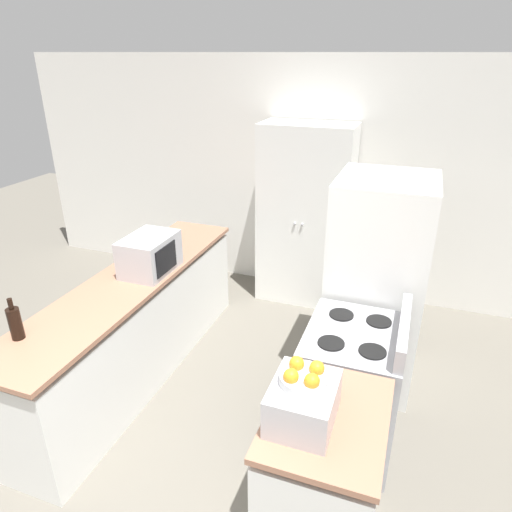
{
  "coord_description": "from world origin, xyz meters",
  "views": [
    {
      "loc": [
        1.18,
        -1.3,
        2.6
      ],
      "look_at": [
        0.0,
        1.96,
        1.05
      ],
      "focal_mm": 32.0,
      "sensor_mm": 36.0,
      "label": 1
    }
  ],
  "objects_px": {
    "microwave": "(150,254)",
    "toaster_oven": "(303,403)",
    "refrigerator": "(376,284)",
    "fruit_bowl": "(304,377)",
    "wine_bottle": "(15,323)",
    "stove": "(350,387)",
    "pantry_cabinet": "(305,216)"
  },
  "relations": [
    {
      "from": "microwave",
      "to": "toaster_oven",
      "type": "bearing_deg",
      "value": -36.85
    },
    {
      "from": "refrigerator",
      "to": "microwave",
      "type": "xyz_separation_m",
      "value": [
        -1.8,
        -0.47,
        0.19
      ]
    },
    {
      "from": "pantry_cabinet",
      "to": "wine_bottle",
      "type": "xyz_separation_m",
      "value": [
        -1.18,
        -2.79,
        0.06
      ]
    },
    {
      "from": "refrigerator",
      "to": "wine_bottle",
      "type": "relative_size",
      "value": 6.11
    },
    {
      "from": "stove",
      "to": "refrigerator",
      "type": "height_order",
      "value": "refrigerator"
    },
    {
      "from": "stove",
      "to": "toaster_oven",
      "type": "relative_size",
      "value": 2.83
    },
    {
      "from": "stove",
      "to": "fruit_bowl",
      "type": "relative_size",
      "value": 4.53
    },
    {
      "from": "stove",
      "to": "toaster_oven",
      "type": "height_order",
      "value": "toaster_oven"
    },
    {
      "from": "fruit_bowl",
      "to": "microwave",
      "type": "bearing_deg",
      "value": 143.36
    },
    {
      "from": "toaster_oven",
      "to": "wine_bottle",
      "type": "bearing_deg",
      "value": 177.84
    },
    {
      "from": "wine_bottle",
      "to": "microwave",
      "type": "bearing_deg",
      "value": 76.34
    },
    {
      "from": "toaster_oven",
      "to": "fruit_bowl",
      "type": "relative_size",
      "value": 1.6
    },
    {
      "from": "pantry_cabinet",
      "to": "refrigerator",
      "type": "xyz_separation_m",
      "value": [
        0.9,
        -1.17,
        -0.1
      ]
    },
    {
      "from": "pantry_cabinet",
      "to": "wine_bottle",
      "type": "height_order",
      "value": "pantry_cabinet"
    },
    {
      "from": "microwave",
      "to": "pantry_cabinet",
      "type": "bearing_deg",
      "value": 61.39
    },
    {
      "from": "wine_bottle",
      "to": "toaster_oven",
      "type": "height_order",
      "value": "wine_bottle"
    },
    {
      "from": "pantry_cabinet",
      "to": "stove",
      "type": "bearing_deg",
      "value": -66.72
    },
    {
      "from": "wine_bottle",
      "to": "refrigerator",
      "type": "bearing_deg",
      "value": 37.9
    },
    {
      "from": "wine_bottle",
      "to": "fruit_bowl",
      "type": "distance_m",
      "value": 1.9
    },
    {
      "from": "wine_bottle",
      "to": "fruit_bowl",
      "type": "xyz_separation_m",
      "value": [
        1.89,
        -0.06,
        0.14
      ]
    },
    {
      "from": "refrigerator",
      "to": "fruit_bowl",
      "type": "height_order",
      "value": "refrigerator"
    },
    {
      "from": "refrigerator",
      "to": "microwave",
      "type": "bearing_deg",
      "value": -165.22
    },
    {
      "from": "microwave",
      "to": "refrigerator",
      "type": "bearing_deg",
      "value": 14.78
    },
    {
      "from": "toaster_oven",
      "to": "fruit_bowl",
      "type": "bearing_deg",
      "value": 109.8
    },
    {
      "from": "stove",
      "to": "pantry_cabinet",
      "type": "bearing_deg",
      "value": 113.28
    },
    {
      "from": "pantry_cabinet",
      "to": "stove",
      "type": "xyz_separation_m",
      "value": [
        0.86,
        -1.99,
        -0.51
      ]
    },
    {
      "from": "toaster_oven",
      "to": "fruit_bowl",
      "type": "height_order",
      "value": "fruit_bowl"
    },
    {
      "from": "pantry_cabinet",
      "to": "stove",
      "type": "height_order",
      "value": "pantry_cabinet"
    },
    {
      "from": "microwave",
      "to": "stove",
      "type": "bearing_deg",
      "value": -10.97
    },
    {
      "from": "microwave",
      "to": "toaster_oven",
      "type": "distance_m",
      "value": 2.02
    },
    {
      "from": "refrigerator",
      "to": "toaster_oven",
      "type": "distance_m",
      "value": 1.7
    },
    {
      "from": "microwave",
      "to": "wine_bottle",
      "type": "xyz_separation_m",
      "value": [
        -0.28,
        -1.14,
        -0.04
      ]
    }
  ]
}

